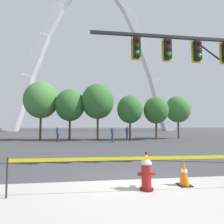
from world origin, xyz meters
TOP-DOWN VIEW (x-y plane):
  - ground_plane at (0.00, 0.00)m, footprint 240.00×240.00m
  - fire_hydrant at (0.23, -1.10)m, footprint 0.46×0.48m
  - caution_tape_barrier at (0.19, -1.32)m, footprint 6.77×0.21m
  - traffic_cone_by_hydrant at (1.39, -0.90)m, footprint 0.36×0.36m
  - traffic_signal_gantry at (3.94, 1.53)m, footprint 7.82×0.44m
  - monument_arch at (0.00, 48.86)m, footprint 50.53×3.26m
  - tree_far_left at (-6.86, 15.74)m, footprint 3.85×3.85m
  - tree_left_mid at (-3.53, 15.24)m, footprint 3.34×3.34m
  - tree_center_left at (-0.37, 14.90)m, footprint 3.72×3.72m
  - tree_center_right at (3.36, 14.72)m, footprint 2.97×2.97m
  - tree_right_mid at (6.55, 14.78)m, footprint 2.92×2.92m
  - tree_far_right at (10.07, 16.27)m, footprint 3.17×3.17m
  - pedestrian_walking_left at (1.09, 12.81)m, footprint 0.36×0.39m
  - pedestrian_standing_center at (-4.53, 13.44)m, footprint 0.37×0.39m
  - pedestrian_walking_right at (2.91, 14.21)m, footprint 0.39×0.32m

SIDE VIEW (x-z plane):
  - ground_plane at x=0.00m, z-range 0.00..0.00m
  - traffic_cone_by_hydrant at x=1.39m, z-range -0.01..0.72m
  - fire_hydrant at x=0.23m, z-range -0.03..0.96m
  - caution_tape_barrier at x=0.19m, z-range 0.20..1.15m
  - pedestrian_walking_left at x=1.09m, z-range 0.02..1.61m
  - pedestrian_standing_center at x=-4.53m, z-range 0.02..1.61m
  - pedestrian_walking_right at x=2.91m, z-range 0.02..1.61m
  - tree_right_mid at x=6.55m, z-range 0.94..6.06m
  - tree_center_right at x=3.36m, z-range 0.95..6.15m
  - tree_far_right at x=10.07m, z-range 1.02..6.56m
  - tree_left_mid at x=-3.53m, z-range 1.08..6.92m
  - traffic_signal_gantry at x=3.94m, z-range 1.40..7.40m
  - tree_center_left at x=-0.37m, z-range 1.20..7.70m
  - tree_far_left at x=-6.86m, z-range 1.24..7.99m
  - monument_arch at x=0.00m, z-range -3.16..45.54m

